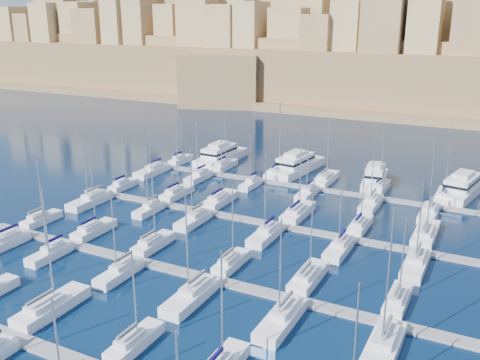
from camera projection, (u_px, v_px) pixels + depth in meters
The scene contains 47 objects.
ground at pixel (249, 248), 83.34m from camera, with size 600.00×600.00×0.00m, color #031332.
pontoon_mid_near at pixel (210, 279), 73.08m from camera, with size 84.00×2.00×0.40m, color slate.
pontoon_mid_far at pixel (275, 225), 91.78m from camera, with size 84.00×2.00×0.40m, color slate.
pontoon_far at pixel (317, 189), 110.49m from camera, with size 84.00×2.00×0.40m, color slate.
sailboat_2 at pixel (51, 307), 65.08m from camera, with size 3.11×10.36×16.10m.
sailboat_3 at pixel (134, 342), 58.23m from camera, with size 2.39×7.98×11.74m.
sailboat_12 at pixel (41, 219), 92.89m from camera, with size 2.30×7.68×11.44m.
sailboat_13 at pixel (94, 230), 88.32m from camera, with size 2.59×8.63×13.23m.
sailboat_14 at pixel (153, 243), 83.09m from camera, with size 2.58×8.59×13.50m.
sailboat_15 at pixel (231, 262), 76.81m from camera, with size 2.39×7.97×12.64m.
sailboat_16 at pixel (308, 277), 72.43m from camera, with size 2.82×9.41×15.04m.
sailboat_17 at pixel (398, 300), 66.69m from camera, with size 2.46×8.18×11.96m.
sailboat_18 at pixel (2, 243), 83.04m from camera, with size 2.81×9.36×13.74m.
sailboat_19 at pixel (50, 253), 79.64m from camera, with size 2.32×7.73×13.35m.
sailboat_20 at pixel (119, 273), 73.73m from camera, with size 2.46×8.19×13.32m.
sailboat_21 at pixel (191, 296), 67.60m from camera, with size 3.03×10.10×14.75m.
sailboat_22 at pixel (281, 320), 62.40m from camera, with size 2.96×9.85×13.92m.
sailboat_23 at pixel (383, 349), 56.95m from camera, with size 3.16×10.52×17.32m.
sailboat_24 at pixel (123, 185), 111.32m from camera, with size 2.23×7.43×12.05m.
sailboat_25 at pixel (177, 193), 106.34m from camera, with size 2.64×8.81×13.77m.
sailboat_26 at pixel (220, 199), 102.59m from camera, with size 2.97×9.89×15.40m.
sailboat_27 at pixel (298, 212), 95.93m from camera, with size 3.10×10.34×15.96m.
sailboat_28 at pixel (360, 226), 90.10m from camera, with size 2.50×8.34×12.06m.
sailboat_29 at pixel (426, 234), 86.56m from camera, with size 3.23×10.77×17.34m.
sailboat_30 at pixel (90, 200), 102.02m from camera, with size 3.06×10.21×17.41m.
sailboat_31 at pixel (149, 209), 97.60m from camera, with size 2.25×7.51×12.85m.
sailboat_32 at pixel (194, 220), 92.69m from camera, with size 2.67×8.91×13.80m.
sailboat_33 at pixel (266, 234), 86.47m from camera, with size 2.83×9.42×14.61m.
sailboat_34 at pixel (339, 248), 81.39m from camera, with size 2.69×8.97×12.96m.
sailboat_35 at pixel (416, 264), 76.14m from camera, with size 2.93×9.76×13.66m.
sailboat_36 at pixel (181, 160), 130.33m from camera, with size 2.35×7.83×11.38m.
sailboat_37 at pixel (224, 165), 125.62m from camera, with size 2.67×8.91×12.58m.
sailboat_38 at pixel (278, 172), 120.12m from camera, with size 2.94×9.81×16.85m.
sailboat_39 at pixel (326, 179), 115.44m from camera, with size 3.04×10.15×14.88m.
sailboat_40 at pixel (380, 187), 109.90m from camera, with size 2.72×9.08×14.00m.
sailboat_41 at pixel (444, 196), 104.63m from camera, with size 2.84×9.46×14.77m.
sailboat_42 at pixel (152, 171), 121.26m from camera, with size 3.12×10.41×15.26m.
sailboat_43 at pixel (199, 177), 116.95m from camera, with size 2.56×8.55×13.48m.
sailboat_44 at pixel (251, 184), 112.11m from camera, with size 2.19×7.31×11.77m.
sailboat_45 at pixel (307, 193), 106.22m from camera, with size 2.46×8.21×11.37m.
sailboat_46 at pixel (371, 204), 100.29m from camera, with size 2.73×9.09×13.61m.
sailboat_47 at pixel (429, 213), 95.64m from camera, with size 2.81×9.35×14.64m.
motor_yacht_a at pixel (220, 155), 130.84m from camera, with size 5.98×17.84×5.25m.
motor_yacht_b at pixel (296, 165), 122.54m from camera, with size 7.74×18.89×5.25m.
motor_yacht_c at pixel (375, 178), 112.86m from camera, with size 6.13×14.66×5.25m.
motor_yacht_d at pixel (463, 187), 106.85m from camera, with size 8.58×18.45×5.25m.
fortified_city at pixel (421, 67), 211.01m from camera, with size 460.00×108.95×59.52m.
Camera 1 is at (33.45, -68.68, 34.98)m, focal length 40.00 mm.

